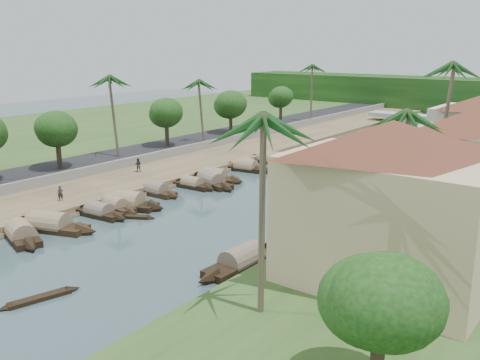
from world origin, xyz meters
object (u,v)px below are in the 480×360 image
Objects in this scene: bridge at (442,120)px; sampan_1 at (21,235)px; person_near at (60,193)px; building_near at (388,204)px.

bridge is 3.47× the size of sampan_1.
sampan_1 is 8.74m from person_near.
person_near is (-13.80, -74.32, -0.17)m from bridge.
building_near reaches higher than sampan_1.
person_near is at bearing 141.68° from sampan_1.
bridge is 1.89× the size of building_near.
person_near is at bearing -100.52° from bridge.
bridge is 18.70× the size of person_near.
bridge is at bearing 31.18° from person_near.
building_near is 33.15m from person_near.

